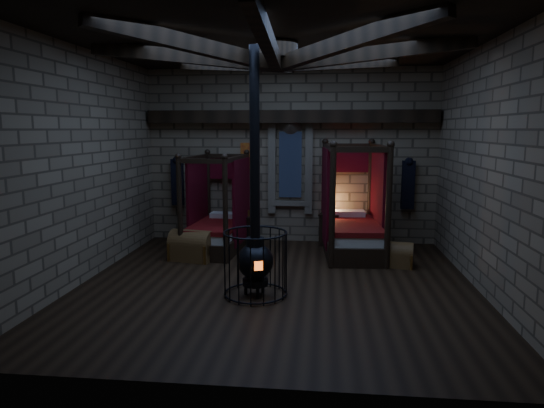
# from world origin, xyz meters

# --- Properties ---
(room) EXTENTS (7.02, 7.02, 4.29)m
(room) POSITION_xyz_m (-0.00, 0.09, 3.74)
(room) COLOR black
(room) RESTS_ON ground
(bed_left) EXTENTS (1.23, 2.14, 2.16)m
(bed_left) POSITION_xyz_m (-1.59, 2.40, 0.53)
(bed_left) COLOR black
(bed_left) RESTS_ON ground
(bed_right) EXTENTS (1.38, 2.40, 2.42)m
(bed_right) POSITION_xyz_m (1.45, 2.41, 0.60)
(bed_right) COLOR black
(bed_right) RESTS_ON ground
(trunk_left) EXTENTS (0.99, 0.74, 0.66)m
(trunk_left) POSITION_xyz_m (-1.94, 1.48, 0.29)
(trunk_left) COLOR brown
(trunk_left) RESTS_ON ground
(trunk_right) EXTENTS (0.77, 0.57, 0.51)m
(trunk_right) POSITION_xyz_m (2.28, 1.45, 0.23)
(trunk_right) COLOR brown
(trunk_right) RESTS_ON ground
(nightstand_left) EXTENTS (0.50, 0.48, 0.81)m
(nightstand_left) POSITION_xyz_m (-1.00, 3.12, 0.34)
(nightstand_left) COLOR black
(nightstand_left) RESTS_ON ground
(nightstand_right) EXTENTS (0.56, 0.54, 0.84)m
(nightstand_right) POSITION_xyz_m (0.98, 3.12, 0.39)
(nightstand_right) COLOR black
(nightstand_right) RESTS_ON ground
(stove) EXTENTS (1.06, 1.06, 4.05)m
(stove) POSITION_xyz_m (-0.30, -0.59, 0.64)
(stove) COLOR black
(stove) RESTS_ON ground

